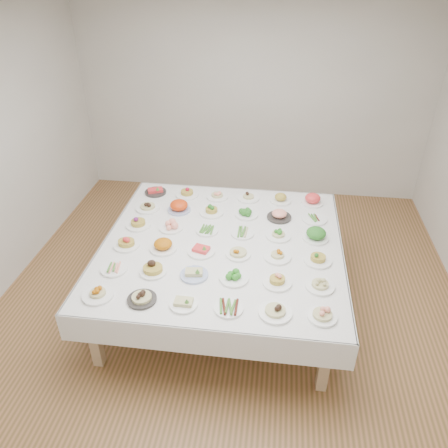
# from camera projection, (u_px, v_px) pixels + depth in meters

# --- Properties ---
(room_envelope) EXTENTS (5.02, 5.02, 2.81)m
(room_envelope) POSITION_uv_depth(u_px,v_px,m) (232.00, 136.00, 3.88)
(room_envelope) COLOR #9D6741
(room_envelope) RESTS_ON ground
(display_table) EXTENTS (2.39, 2.39, 0.75)m
(display_table) POSITION_uv_depth(u_px,v_px,m) (222.00, 248.00, 4.40)
(display_table) COLOR white
(display_table) RESTS_ON ground
(dish_0) EXTENTS (0.26, 0.26, 0.14)m
(dish_0) POSITION_uv_depth(u_px,v_px,m) (97.00, 290.00, 3.67)
(dish_0) COLOR white
(dish_0) RESTS_ON display_table
(dish_1) EXTENTS (0.24, 0.24, 0.13)m
(dish_1) POSITION_uv_depth(u_px,v_px,m) (141.00, 295.00, 3.62)
(dish_1) COLOR #2C2927
(dish_1) RESTS_ON display_table
(dish_2) EXTENTS (0.23, 0.23, 0.10)m
(dish_2) POSITION_uv_depth(u_px,v_px,m) (184.00, 302.00, 3.58)
(dish_2) COLOR white
(dish_2) RESTS_ON display_table
(dish_3) EXTENTS (0.24, 0.24, 0.06)m
(dish_3) POSITION_uv_depth(u_px,v_px,m) (229.00, 307.00, 3.55)
(dish_3) COLOR white
(dish_3) RESTS_ON display_table
(dish_4) EXTENTS (0.27, 0.27, 0.15)m
(dish_4) POSITION_uv_depth(u_px,v_px,m) (276.00, 307.00, 3.48)
(dish_4) COLOR white
(dish_4) RESTS_ON display_table
(dish_5) EXTENTS (0.23, 0.23, 0.14)m
(dish_5) POSITION_uv_depth(u_px,v_px,m) (323.00, 312.00, 3.45)
(dish_5) COLOR white
(dish_5) RESTS_ON display_table
(dish_6) EXTENTS (0.24, 0.24, 0.05)m
(dish_6) POSITION_uv_depth(u_px,v_px,m) (114.00, 268.00, 3.99)
(dish_6) COLOR white
(dish_6) RESTS_ON display_table
(dish_7) EXTENTS (0.24, 0.24, 0.15)m
(dish_7) POSITION_uv_depth(u_px,v_px,m) (153.00, 266.00, 3.93)
(dish_7) COLOR white
(dish_7) RESTS_ON display_table
(dish_8) EXTENTS (0.25, 0.25, 0.11)m
(dish_8) POSITION_uv_depth(u_px,v_px,m) (194.00, 272.00, 3.90)
(dish_8) COLOR #4C66B2
(dish_8) RESTS_ON display_table
(dish_9) EXTENTS (0.26, 0.26, 0.11)m
(dish_9) POSITION_uv_depth(u_px,v_px,m) (234.00, 275.00, 3.86)
(dish_9) COLOR white
(dish_9) RESTS_ON display_table
(dish_10) EXTENTS (0.25, 0.25, 0.14)m
(dish_10) POSITION_uv_depth(u_px,v_px,m) (277.00, 278.00, 3.80)
(dish_10) COLOR white
(dish_10) RESTS_ON display_table
(dish_11) EXTENTS (0.25, 0.25, 0.12)m
(dish_11) POSITION_uv_depth(u_px,v_px,m) (320.00, 283.00, 3.76)
(dish_11) COLOR white
(dish_11) RESTS_ON display_table
(dish_12) EXTENTS (0.25, 0.25, 0.14)m
(dish_12) POSITION_uv_depth(u_px,v_px,m) (126.00, 241.00, 4.28)
(dish_12) COLOR white
(dish_12) RESTS_ON display_table
(dish_13) EXTENTS (0.26, 0.26, 0.15)m
(dish_13) POSITION_uv_depth(u_px,v_px,m) (163.00, 243.00, 4.24)
(dish_13) COLOR white
(dish_13) RESTS_ON display_table
(dish_14) EXTENTS (0.26, 0.26, 0.12)m
(dish_14) POSITION_uv_depth(u_px,v_px,m) (201.00, 248.00, 4.20)
(dish_14) COLOR white
(dish_14) RESTS_ON display_table
(dish_15) EXTENTS (0.24, 0.24, 0.13)m
(dish_15) POSITION_uv_depth(u_px,v_px,m) (238.00, 250.00, 4.16)
(dish_15) COLOR white
(dish_15) RESTS_ON display_table
(dish_16) EXTENTS (0.26, 0.26, 0.12)m
(dish_16) POSITION_uv_depth(u_px,v_px,m) (278.00, 253.00, 4.13)
(dish_16) COLOR white
(dish_16) RESTS_ON display_table
(dish_17) EXTENTS (0.26, 0.26, 0.14)m
(dish_17) POSITION_uv_depth(u_px,v_px,m) (318.00, 256.00, 4.07)
(dish_17) COLOR white
(dish_17) RESTS_ON display_table
(dish_18) EXTENTS (0.26, 0.26, 0.15)m
(dish_18) POSITION_uv_depth(u_px,v_px,m) (138.00, 221.00, 4.60)
(dish_18) COLOR white
(dish_18) RESTS_ON display_table
(dish_19) EXTENTS (0.25, 0.25, 0.11)m
(dish_19) POSITION_uv_depth(u_px,v_px,m) (171.00, 224.00, 4.56)
(dish_19) COLOR white
(dish_19) RESTS_ON display_table
(dish_20) EXTENTS (0.23, 0.23, 0.05)m
(dish_20) POSITION_uv_depth(u_px,v_px,m) (207.00, 230.00, 4.53)
(dish_20) COLOR white
(dish_20) RESTS_ON display_table
(dish_21) EXTENTS (0.23, 0.23, 0.06)m
(dish_21) POSITION_uv_depth(u_px,v_px,m) (242.00, 232.00, 4.48)
(dish_21) COLOR white
(dish_21) RESTS_ON display_table
(dish_22) EXTENTS (0.25, 0.25, 0.13)m
(dish_22) POSITION_uv_depth(u_px,v_px,m) (279.00, 232.00, 4.42)
(dish_22) COLOR white
(dish_22) RESTS_ON display_table
(dish_23) EXTENTS (0.29, 0.29, 0.16)m
(dish_23) POSITION_uv_depth(u_px,v_px,m) (316.00, 233.00, 4.38)
(dish_23) COLOR white
(dish_23) RESTS_ON display_table
(dish_24) EXTENTS (0.27, 0.27, 0.14)m
(dish_24) POSITION_uv_depth(u_px,v_px,m) (147.00, 204.00, 4.90)
(dish_24) COLOR white
(dish_24) RESTS_ON display_table
(dish_25) EXTENTS (0.25, 0.25, 0.16)m
(dish_25) POSITION_uv_depth(u_px,v_px,m) (179.00, 205.00, 4.86)
(dish_25) COLOR #4C66B2
(dish_25) RESTS_ON display_table
(dish_26) EXTENTS (0.26, 0.26, 0.13)m
(dish_26) POSITION_uv_depth(u_px,v_px,m) (211.00, 209.00, 4.82)
(dish_26) COLOR white
(dish_26) RESTS_ON display_table
(dish_27) EXTENTS (0.26, 0.26, 0.12)m
(dish_27) POSITION_uv_depth(u_px,v_px,m) (246.00, 211.00, 4.78)
(dish_27) COLOR white
(dish_27) RESTS_ON display_table
(dish_28) EXTENTS (0.26, 0.26, 0.14)m
(dish_28) POSITION_uv_depth(u_px,v_px,m) (279.00, 213.00, 4.73)
(dish_28) COLOR #2C2927
(dish_28) RESTS_ON display_table
(dish_29) EXTENTS (0.27, 0.27, 0.06)m
(dish_29) POSITION_uv_depth(u_px,v_px,m) (314.00, 218.00, 4.72)
(dish_29) COLOR white
(dish_29) RESTS_ON display_table
(dish_30) EXTENTS (0.25, 0.25, 0.11)m
(dish_30) POSITION_uv_depth(u_px,v_px,m) (155.00, 190.00, 5.23)
(dish_30) COLOR #2C2927
(dish_30) RESTS_ON display_table
(dish_31) EXTENTS (0.27, 0.27, 0.13)m
(dish_31) POSITION_uv_depth(u_px,v_px,m) (187.00, 191.00, 5.17)
(dish_31) COLOR white
(dish_31) RESTS_ON display_table
(dish_32) EXTENTS (0.25, 0.25, 0.12)m
(dish_32) POSITION_uv_depth(u_px,v_px,m) (217.00, 194.00, 5.13)
(dish_32) COLOR white
(dish_32) RESTS_ON display_table
(dish_33) EXTENTS (0.25, 0.25, 0.12)m
(dish_33) POSITION_uv_depth(u_px,v_px,m) (248.00, 195.00, 5.10)
(dish_33) COLOR white
(dish_33) RESTS_ON display_table
(dish_34) EXTENTS (0.24, 0.24, 0.13)m
(dish_34) POSITION_uv_depth(u_px,v_px,m) (281.00, 197.00, 5.05)
(dish_34) COLOR white
(dish_34) RESTS_ON display_table
(dish_35) EXTENTS (0.24, 0.24, 0.14)m
(dish_35) POSITION_uv_depth(u_px,v_px,m) (313.00, 199.00, 5.00)
(dish_35) COLOR white
(dish_35) RESTS_ON display_table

